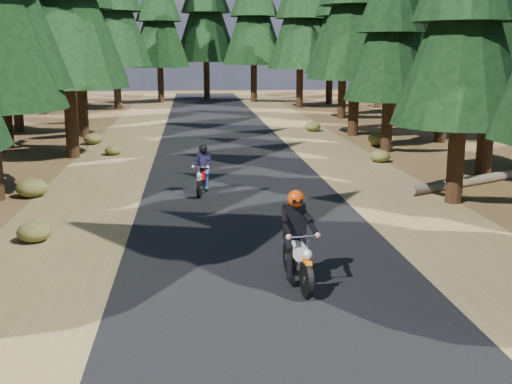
% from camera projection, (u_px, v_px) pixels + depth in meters
% --- Properties ---
extents(ground, '(120.00, 120.00, 0.00)m').
position_uv_depth(ground, '(263.00, 257.00, 13.66)').
color(ground, '#4A351A').
rests_on(ground, ground).
extents(road, '(6.00, 100.00, 0.01)m').
position_uv_depth(road, '(244.00, 203.00, 18.52)').
color(road, black).
rests_on(road, ground).
extents(shoulder_l, '(3.20, 100.00, 0.01)m').
position_uv_depth(shoulder_l, '(81.00, 207.00, 18.07)').
color(shoulder_l, brown).
rests_on(shoulder_l, ground).
extents(shoulder_r, '(3.20, 100.00, 0.01)m').
position_uv_depth(shoulder_r, '(399.00, 200.00, 18.97)').
color(shoulder_r, brown).
rests_on(shoulder_r, ground).
extents(log_near, '(4.71, 2.70, 0.32)m').
position_uv_depth(log_near, '(467.00, 182.00, 20.80)').
color(log_near, '#4C4233').
rests_on(log_near, ground).
extents(understory_shrubs, '(14.57, 31.84, 0.69)m').
position_uv_depth(understory_shrubs, '(273.00, 170.00, 22.22)').
color(understory_shrubs, '#474C1E').
rests_on(understory_shrubs, ground).
extents(rider_lead, '(0.78, 2.04, 1.78)m').
position_uv_depth(rider_lead, '(298.00, 255.00, 11.91)').
color(rider_lead, white).
rests_on(rider_lead, road).
extents(rider_follow, '(0.83, 1.76, 1.51)m').
position_uv_depth(rider_follow, '(203.00, 178.00, 19.62)').
color(rider_follow, maroon).
rests_on(rider_follow, road).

